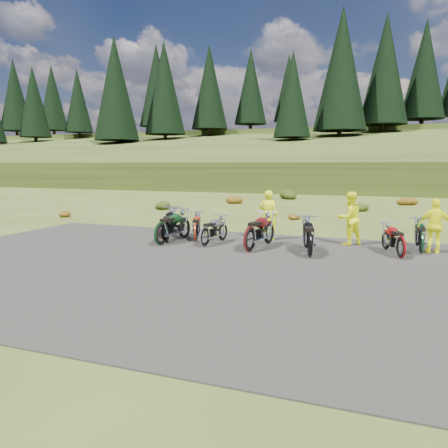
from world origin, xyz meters
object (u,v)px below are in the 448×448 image
at_px(person_middle, 268,216).
at_px(motorcycle_3, 205,247).
at_px(motorcycle_0, 167,244).
at_px(motorcycle_7, 421,254).

bearing_deg(person_middle, motorcycle_3, 49.72).
bearing_deg(motorcycle_3, motorcycle_0, 91.84).
relative_size(motorcycle_7, person_middle, 1.08).
bearing_deg(person_middle, motorcycle_7, 168.64).
height_order(motorcycle_3, motorcycle_7, motorcycle_7).
height_order(motorcycle_0, motorcycle_7, motorcycle_0).
xyz_separation_m(motorcycle_3, person_middle, (1.66, 2.13, 0.92)).
xyz_separation_m(motorcycle_3, motorcycle_7, (6.85, 1.30, 0.00)).
distance_m(motorcycle_3, motorcycle_7, 6.97).
height_order(motorcycle_0, person_middle, person_middle).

